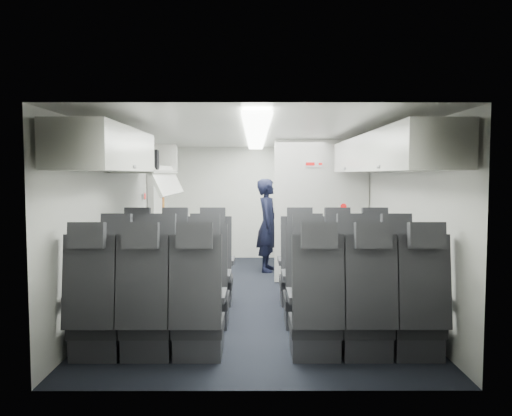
{
  "coord_description": "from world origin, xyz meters",
  "views": [
    {
      "loc": [
        -0.02,
        -6.65,
        1.63
      ],
      "look_at": [
        0.0,
        0.4,
        1.15
      ],
      "focal_mm": 35.0,
      "sensor_mm": 36.0,
      "label": 1
    }
  ],
  "objects_px": {
    "carry_on_bag": "(141,160)",
    "seat_row_front": "(256,273)",
    "seat_row_mid": "(256,290)",
    "galley_unit": "(306,210)",
    "flight_attendant": "(268,225)",
    "boarding_door": "(157,215)",
    "seat_row_rear": "(257,314)"
  },
  "relations": [
    {
      "from": "carry_on_bag",
      "to": "boarding_door",
      "type": "bearing_deg",
      "value": 90.38
    },
    {
      "from": "carry_on_bag",
      "to": "flight_attendant",
      "type": "bearing_deg",
      "value": 48.88
    },
    {
      "from": "flight_attendant",
      "to": "seat_row_rear",
      "type": "bearing_deg",
      "value": -175.49
    },
    {
      "from": "galley_unit",
      "to": "carry_on_bag",
      "type": "xyz_separation_m",
      "value": [
        -2.34,
        -3.33,
        0.85
      ]
    },
    {
      "from": "seat_row_rear",
      "to": "flight_attendant",
      "type": "height_order",
      "value": "flight_attendant"
    },
    {
      "from": "seat_row_mid",
      "to": "carry_on_bag",
      "type": "distance_m",
      "value": 2.13
    },
    {
      "from": "seat_row_rear",
      "to": "carry_on_bag",
      "type": "bearing_deg",
      "value": 128.95
    },
    {
      "from": "seat_row_rear",
      "to": "carry_on_bag",
      "type": "xyz_separation_m",
      "value": [
        -1.39,
        1.72,
        1.39
      ]
    },
    {
      "from": "galley_unit",
      "to": "boarding_door",
      "type": "height_order",
      "value": "galley_unit"
    },
    {
      "from": "seat_row_mid",
      "to": "galley_unit",
      "type": "distance_m",
      "value": 4.3
    },
    {
      "from": "seat_row_mid",
      "to": "seat_row_rear",
      "type": "bearing_deg",
      "value": -90.0
    },
    {
      "from": "seat_row_mid",
      "to": "flight_attendant",
      "type": "xyz_separation_m",
      "value": [
        0.2,
        3.1,
        0.37
      ]
    },
    {
      "from": "seat_row_front",
      "to": "boarding_door",
      "type": "height_order",
      "value": "boarding_door"
    },
    {
      "from": "seat_row_mid",
      "to": "boarding_door",
      "type": "bearing_deg",
      "value": 118.77
    },
    {
      "from": "flight_attendant",
      "to": "boarding_door",
      "type": "bearing_deg",
      "value": 100.98
    },
    {
      "from": "galley_unit",
      "to": "carry_on_bag",
      "type": "height_order",
      "value": "carry_on_bag"
    },
    {
      "from": "carry_on_bag",
      "to": "galley_unit",
      "type": "bearing_deg",
      "value": 48.77
    },
    {
      "from": "seat_row_front",
      "to": "carry_on_bag",
      "type": "distance_m",
      "value": 1.97
    },
    {
      "from": "flight_attendant",
      "to": "carry_on_bag",
      "type": "height_order",
      "value": "carry_on_bag"
    },
    {
      "from": "seat_row_front",
      "to": "seat_row_rear",
      "type": "distance_m",
      "value": 1.8
    },
    {
      "from": "galley_unit",
      "to": "flight_attendant",
      "type": "distance_m",
      "value": 1.3
    },
    {
      "from": "seat_row_mid",
      "to": "boarding_door",
      "type": "distance_m",
      "value": 3.45
    },
    {
      "from": "seat_row_rear",
      "to": "seat_row_mid",
      "type": "bearing_deg",
      "value": 90.0
    },
    {
      "from": "seat_row_front",
      "to": "boarding_door",
      "type": "xyz_separation_m",
      "value": [
        -1.64,
        2.09,
        0.55
      ]
    },
    {
      "from": "seat_row_front",
      "to": "boarding_door",
      "type": "distance_m",
      "value": 2.71
    },
    {
      "from": "seat_row_rear",
      "to": "carry_on_bag",
      "type": "height_order",
      "value": "carry_on_bag"
    },
    {
      "from": "seat_row_rear",
      "to": "carry_on_bag",
      "type": "relative_size",
      "value": 8.01
    },
    {
      "from": "carry_on_bag",
      "to": "seat_row_front",
      "type": "bearing_deg",
      "value": -2.95
    },
    {
      "from": "seat_row_rear",
      "to": "galley_unit",
      "type": "bearing_deg",
      "value": 79.35
    },
    {
      "from": "flight_attendant",
      "to": "seat_row_mid",
      "type": "bearing_deg",
      "value": -176.33
    },
    {
      "from": "seat_row_mid",
      "to": "seat_row_rear",
      "type": "height_order",
      "value": "same"
    },
    {
      "from": "seat_row_front",
      "to": "galley_unit",
      "type": "relative_size",
      "value": 1.75
    }
  ]
}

